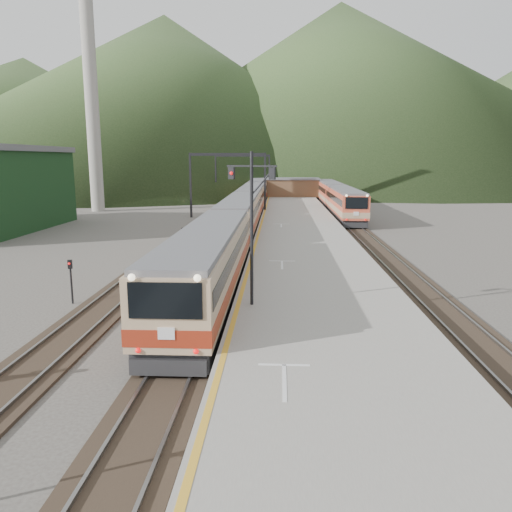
{
  "coord_description": "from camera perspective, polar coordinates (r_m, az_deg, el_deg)",
  "views": [
    {
      "loc": [
        3.61,
        -7.31,
        7.27
      ],
      "look_at": [
        2.35,
        19.63,
        2.0
      ],
      "focal_mm": 35.0,
      "sensor_mm": 36.0,
      "label": 1
    }
  ],
  "objects": [
    {
      "name": "track_main",
      "position": [
        47.99,
        -1.66,
        2.42
      ],
      "size": [
        2.6,
        200.0,
        0.23
      ],
      "color": "black",
      "rests_on": "ground"
    },
    {
      "name": "track_far",
      "position": [
        48.62,
        -7.55,
        2.44
      ],
      "size": [
        2.6,
        200.0,
        0.23
      ],
      "color": "black",
      "rests_on": "ground"
    },
    {
      "name": "track_second",
      "position": [
        48.5,
        12.03,
        2.27
      ],
      "size": [
        2.6,
        200.0,
        0.23
      ],
      "color": "black",
      "rests_on": "ground"
    },
    {
      "name": "platform",
      "position": [
        45.86,
        5.15,
        2.52
      ],
      "size": [
        8.0,
        100.0,
        1.0
      ],
      "primitive_type": "cube",
      "color": "gray",
      "rests_on": "ground"
    },
    {
      "name": "gantry_near",
      "position": [
        62.67,
        -3.27,
        9.49
      ],
      "size": [
        9.55,
        0.25,
        8.0
      ],
      "color": "black",
      "rests_on": "ground"
    },
    {
      "name": "gantry_far",
      "position": [
        87.57,
        -1.56,
        9.94
      ],
      "size": [
        9.55,
        0.25,
        8.0
      ],
      "color": "black",
      "rests_on": "ground"
    },
    {
      "name": "smokestack",
      "position": [
        74.3,
        -18.27,
        16.49
      ],
      "size": [
        1.8,
        1.8,
        30.0
      ],
      "primitive_type": "cylinder",
      "color": "#9E998E",
      "rests_on": "ground"
    },
    {
      "name": "station_shed",
      "position": [
        85.46,
        4.06,
        7.87
      ],
      "size": [
        9.4,
        4.4,
        3.1
      ],
      "color": "brown",
      "rests_on": "platform"
    },
    {
      "name": "hill_a",
      "position": [
        203.35,
        -10.18,
        17.3
      ],
      "size": [
        180.0,
        180.0,
        60.0
      ],
      "primitive_type": "cone",
      "color": "#2A421D",
      "rests_on": "ground"
    },
    {
      "name": "hill_b",
      "position": [
        240.68,
        9.44,
        18.12
      ],
      "size": [
        220.0,
        220.0,
        75.0
      ],
      "primitive_type": "cone",
      "color": "#2A421D",
      "rests_on": "ground"
    },
    {
      "name": "hill_d",
      "position": [
        277.22,
        -24.6,
        14.27
      ],
      "size": [
        200.0,
        200.0,
        55.0
      ],
      "primitive_type": "cone",
      "color": "#2A421D",
      "rests_on": "ground"
    },
    {
      "name": "main_train",
      "position": [
        55.57,
        -1.05,
        5.62
      ],
      "size": [
        2.92,
        80.07,
        3.57
      ],
      "color": "tan",
      "rests_on": "track_main"
    },
    {
      "name": "second_train",
      "position": [
        71.15,
        9.11,
        6.61
      ],
      "size": [
        2.8,
        38.11,
        3.41
      ],
      "color": "#D35237",
      "rests_on": "track_second"
    },
    {
      "name": "signal_mast",
      "position": [
        21.15,
        -0.5,
        4.96
      ],
      "size": [
        2.13,
        0.76,
        6.57
      ],
      "color": "black",
      "rests_on": "platform"
    },
    {
      "name": "short_signal_b",
      "position": [
        37.29,
        -8.32,
        1.98
      ],
      "size": [
        0.24,
        0.19,
        2.27
      ],
      "color": "black",
      "rests_on": "ground"
    },
    {
      "name": "short_signal_c",
      "position": [
        26.93,
        -20.41,
        -2.1
      ],
      "size": [
        0.26,
        0.22,
        2.27
      ],
      "color": "black",
      "rests_on": "ground"
    }
  ]
}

